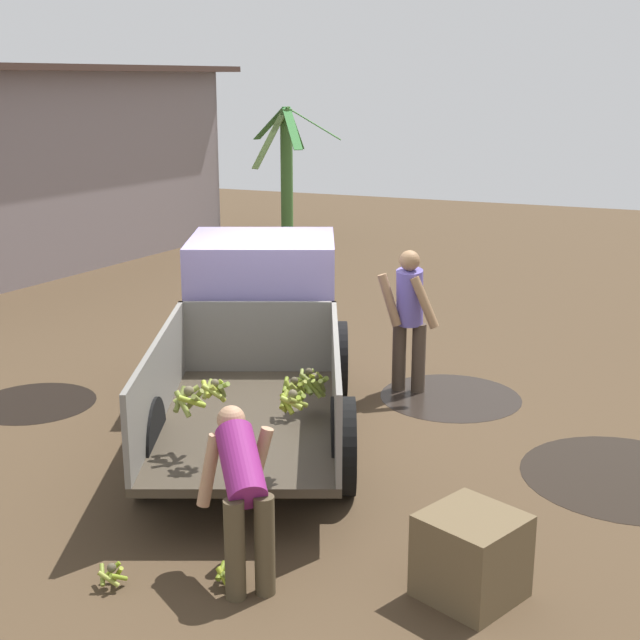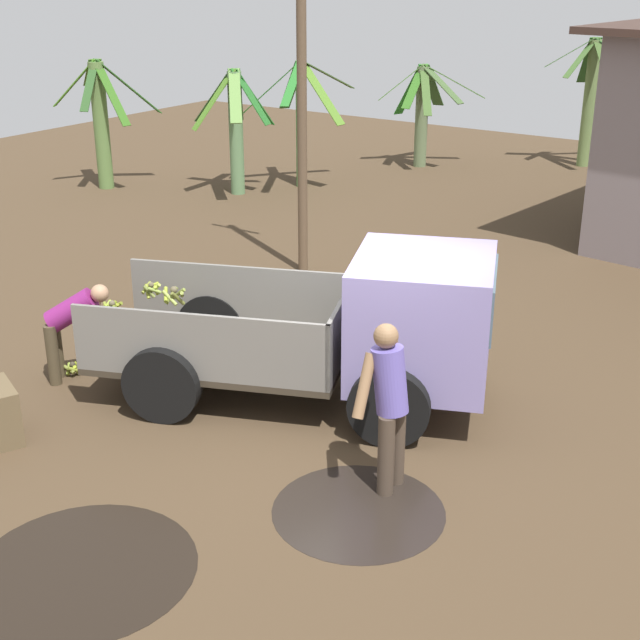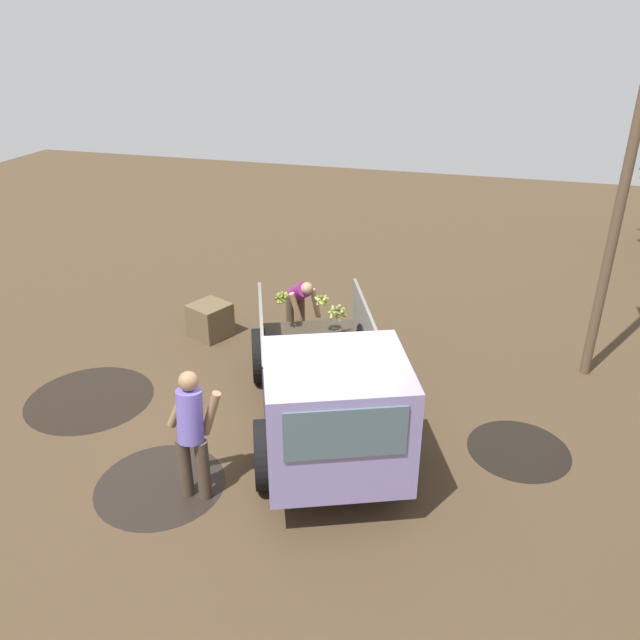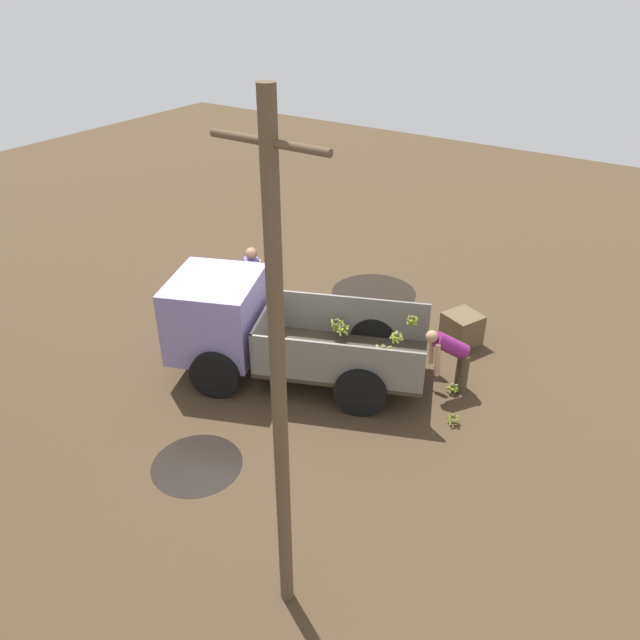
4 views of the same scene
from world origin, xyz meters
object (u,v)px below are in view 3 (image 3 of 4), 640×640
(person_foreground_visitor, at_px, (192,430))
(cargo_truck, at_px, (330,402))
(banana_bunch_on_ground_0, at_px, (305,329))
(utility_pole, at_px, (623,193))
(person_worker_loading, at_px, (300,300))
(banana_bunch_on_ground_1, at_px, (350,326))
(wooden_crate_0, at_px, (210,320))

(person_foreground_visitor, bearing_deg, cargo_truck, -58.65)
(banana_bunch_on_ground_0, bearing_deg, person_foreground_visitor, 0.09)
(utility_pole, relative_size, person_worker_loading, 4.80)
(cargo_truck, distance_m, banana_bunch_on_ground_1, 4.06)
(cargo_truck, relative_size, utility_pole, 0.82)
(cargo_truck, bearing_deg, person_worker_loading, -178.35)
(person_foreground_visitor, bearing_deg, banana_bunch_on_ground_0, -3.53)
(person_foreground_visitor, height_order, banana_bunch_on_ground_1, person_foreground_visitor)
(utility_pole, bearing_deg, banana_bunch_on_ground_1, -95.49)
(cargo_truck, bearing_deg, utility_pole, 112.68)
(cargo_truck, bearing_deg, person_foreground_visitor, -77.16)
(utility_pole, relative_size, person_foreground_visitor, 3.44)
(banana_bunch_on_ground_0, bearing_deg, utility_pole, 89.39)
(person_worker_loading, bearing_deg, banana_bunch_on_ground_0, 120.78)
(utility_pole, bearing_deg, person_foreground_visitor, -47.77)
(cargo_truck, height_order, banana_bunch_on_ground_1, cargo_truck)
(utility_pole, xyz_separation_m, person_worker_loading, (0.08, -5.04, -2.34))
(cargo_truck, xyz_separation_m, wooden_crate_0, (-3.01, -3.14, -0.67))
(utility_pole, distance_m, banana_bunch_on_ground_0, 5.81)
(banana_bunch_on_ground_0, bearing_deg, wooden_crate_0, -72.03)
(banana_bunch_on_ground_0, bearing_deg, cargo_truck, 22.32)
(utility_pole, distance_m, banana_bunch_on_ground_1, 5.15)
(person_worker_loading, relative_size, wooden_crate_0, 1.93)
(utility_pole, distance_m, wooden_crate_0, 7.24)
(utility_pole, height_order, person_worker_loading, utility_pole)
(person_worker_loading, distance_m, banana_bunch_on_ground_1, 1.17)
(banana_bunch_on_ground_0, bearing_deg, person_worker_loading, -20.89)
(wooden_crate_0, bearing_deg, person_worker_loading, 104.29)
(wooden_crate_0, bearing_deg, person_foreground_visitor, 22.77)
(utility_pole, xyz_separation_m, banana_bunch_on_ground_1, (-0.40, -4.18, -2.98))
(person_foreground_visitor, bearing_deg, banana_bunch_on_ground_1, -12.84)
(banana_bunch_on_ground_1, bearing_deg, person_foreground_visitor, -9.22)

